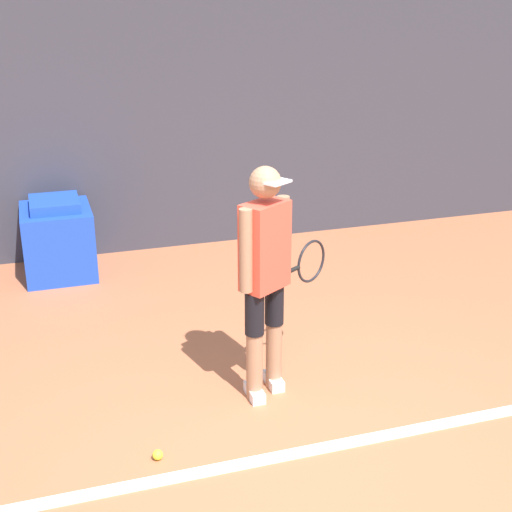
# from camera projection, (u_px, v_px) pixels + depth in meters

# --- Properties ---
(ground_plane) EXTENTS (24.00, 24.00, 0.00)m
(ground_plane) POSITION_uv_depth(u_px,v_px,m) (301.00, 466.00, 4.49)
(ground_plane) COLOR #B76642
(back_wall) EXTENTS (24.00, 0.10, 3.03)m
(back_wall) POSITION_uv_depth(u_px,v_px,m) (162.00, 115.00, 7.78)
(back_wall) COLOR #383842
(back_wall) RESTS_ON ground_plane
(court_baseline) EXTENTS (21.60, 0.10, 0.01)m
(court_baseline) POSITION_uv_depth(u_px,v_px,m) (294.00, 454.00, 4.60)
(court_baseline) COLOR white
(court_baseline) RESTS_ON ground_plane
(tennis_player) EXTENTS (0.83, 0.57, 1.72)m
(tennis_player) POSITION_uv_depth(u_px,v_px,m) (266.00, 272.00, 4.99)
(tennis_player) COLOR #A37556
(tennis_player) RESTS_ON ground_plane
(tennis_ball) EXTENTS (0.07, 0.07, 0.07)m
(tennis_ball) POSITION_uv_depth(u_px,v_px,m) (158.00, 455.00, 4.54)
(tennis_ball) COLOR #D1E533
(tennis_ball) RESTS_ON ground_plane
(covered_chair) EXTENTS (0.70, 0.82, 0.81)m
(covered_chair) POSITION_uv_depth(u_px,v_px,m) (58.00, 239.00, 7.37)
(covered_chair) COLOR blue
(covered_chair) RESTS_ON ground_plane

